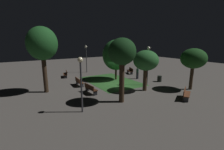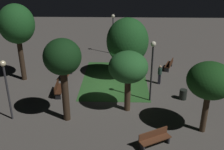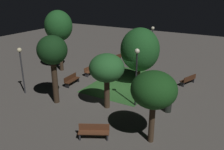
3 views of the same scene
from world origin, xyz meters
name	(u,v)px [view 1 (image 1 of 3)]	position (x,y,z in m)	size (l,w,h in m)	color
ground_plane	(116,84)	(0.00, 0.00, 0.00)	(60.00, 60.00, 0.00)	#56514C
grass_lawn	(111,81)	(-1.40, 0.09, 0.01)	(8.09, 5.35, 0.01)	#2D6028
bench_corner	(79,82)	(-1.56, -4.04, 0.48)	(1.83, 0.61, 0.88)	brown
bench_back_row	(90,88)	(1.56, -4.04, 0.48)	(1.83, 0.61, 0.88)	#422314
bench_by_lamp	(66,74)	(-6.65, -4.09, 0.48)	(1.86, 0.85, 0.88)	#422314
bench_front_right	(186,94)	(7.34, 2.38, 0.48)	(1.28, 1.81, 0.88)	brown
bench_front_left	(130,70)	(-3.81, 5.14, 0.48)	(1.85, 1.08, 0.88)	#422314
tree_near_wall	(146,61)	(3.66, 1.03, 3.02)	(2.49, 2.49, 4.08)	#423021
tree_back_right	(193,59)	(5.92, 5.35, 3.19)	(2.49, 2.49, 4.25)	#423021
tree_left_canopy	(116,55)	(-1.80, 1.12, 3.20)	(3.45, 3.45, 5.13)	#38281C
tree_back_left	(122,53)	(4.92, -2.76, 4.00)	(2.18, 2.18, 5.20)	#38281C
tree_lawn_side	(42,44)	(-1.09, -7.58, 4.65)	(2.79, 2.79, 6.28)	#38281C
lamp_post_plaza_west	(81,75)	(4.99, -6.22, 2.71)	(0.36, 0.36, 3.90)	#333338
lamp_post_plaza_east	(86,54)	(-8.28, -0.23, 2.93)	(0.36, 0.36, 4.28)	#333338
lamp_post_near_wall	(148,59)	(2.30, 2.69, 2.99)	(0.36, 0.36, 4.37)	black
trash_bin	(159,79)	(2.02, 5.09, 0.37)	(0.53, 0.53, 0.74)	black
pedestrian	(137,73)	(-0.58, 3.75, 0.85)	(0.32, 0.32, 1.61)	black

